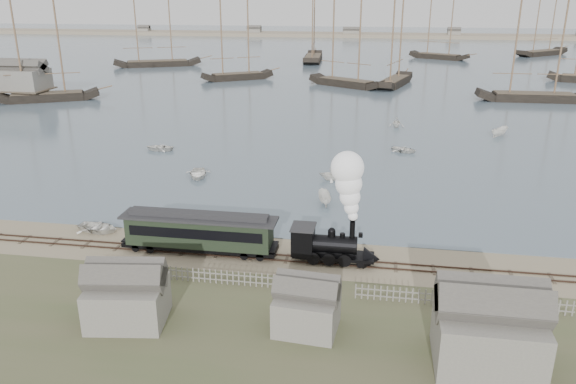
# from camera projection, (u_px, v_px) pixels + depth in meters

# --- Properties ---
(ground) EXTENTS (600.00, 600.00, 0.00)m
(ground) POSITION_uv_depth(u_px,v_px,m) (302.00, 250.00, 48.64)
(ground) COLOR gray
(ground) RESTS_ON ground
(harbor_water) EXTENTS (600.00, 336.00, 0.06)m
(harbor_water) POSITION_uv_depth(u_px,v_px,m) (366.00, 53.00, 206.65)
(harbor_water) COLOR #4D626F
(harbor_water) RESTS_ON ground
(rail_track) EXTENTS (120.00, 1.80, 0.16)m
(rail_track) POSITION_uv_depth(u_px,v_px,m) (298.00, 260.00, 46.77)
(rail_track) COLOR #3D2A21
(rail_track) RESTS_ON ground
(picket_fence_west) EXTENTS (19.00, 0.10, 1.20)m
(picket_fence_west) POSITION_uv_depth(u_px,v_px,m) (206.00, 283.00, 43.13)
(picket_fence_west) COLOR slate
(picket_fence_west) RESTS_ON ground
(picket_fence_east) EXTENTS (15.00, 0.10, 1.20)m
(picket_fence_east) POSITION_uv_depth(u_px,v_px,m) (461.00, 307.00, 39.76)
(picket_fence_east) COLOR slate
(picket_fence_east) RESTS_ON ground
(shed_left) EXTENTS (5.00, 4.00, 4.10)m
(shed_left) POSITION_uv_depth(u_px,v_px,m) (130.00, 321.00, 38.09)
(shed_left) COLOR slate
(shed_left) RESTS_ON ground
(shed_mid) EXTENTS (4.00, 3.50, 3.60)m
(shed_mid) POSITION_uv_depth(u_px,v_px,m) (306.00, 329.00, 37.18)
(shed_mid) COLOR slate
(shed_mid) RESTS_ON ground
(shed_right) EXTENTS (6.00, 5.00, 5.10)m
(shed_right) POSITION_uv_depth(u_px,v_px,m) (484.00, 364.00, 33.64)
(shed_right) COLOR slate
(shed_right) RESTS_ON ground
(far_spit) EXTENTS (500.00, 20.00, 1.80)m
(far_spit) POSITION_uv_depth(u_px,v_px,m) (371.00, 37.00, 281.02)
(far_spit) COLOR gray
(far_spit) RESTS_ON ground
(locomotive) EXTENTS (7.29, 2.72, 9.09)m
(locomotive) POSITION_uv_depth(u_px,v_px,m) (344.00, 216.00, 44.82)
(locomotive) COLOR black
(locomotive) RESTS_ON ground
(passenger_coach) EXTENTS (13.31, 2.57, 3.23)m
(passenger_coach) POSITION_uv_depth(u_px,v_px,m) (199.00, 231.00, 47.39)
(passenger_coach) COLOR black
(passenger_coach) RESTS_ON ground
(beached_dinghy) EXTENTS (3.52, 4.45, 0.83)m
(beached_dinghy) POSITION_uv_depth(u_px,v_px,m) (98.00, 227.00, 52.23)
(beached_dinghy) COLOR white
(beached_dinghy) RESTS_ON ground
(rowboat_0) EXTENTS (4.86, 4.00, 0.88)m
(rowboat_0) POSITION_uv_depth(u_px,v_px,m) (198.00, 174.00, 67.45)
(rowboat_0) COLOR white
(rowboat_0) RESTS_ON harbor_water
(rowboat_1) EXTENTS (2.63, 3.01, 1.54)m
(rowboat_1) POSITION_uv_depth(u_px,v_px,m) (331.00, 174.00, 66.23)
(rowboat_1) COLOR white
(rowboat_1) RESTS_ON harbor_water
(rowboat_2) EXTENTS (3.43, 1.97, 1.25)m
(rowboat_2) POSITION_uv_depth(u_px,v_px,m) (324.00, 198.00, 58.82)
(rowboat_2) COLOR white
(rowboat_2) RESTS_ON harbor_water
(rowboat_3) EXTENTS (3.80, 4.31, 0.74)m
(rowboat_3) POSITION_uv_depth(u_px,v_px,m) (404.00, 149.00, 78.09)
(rowboat_3) COLOR white
(rowboat_3) RESTS_ON harbor_water
(rowboat_5) EXTENTS (3.63, 3.50, 1.42)m
(rowboat_5) POSITION_uv_depth(u_px,v_px,m) (499.00, 132.00, 86.55)
(rowboat_5) COLOR white
(rowboat_5) RESTS_ON harbor_water
(rowboat_6) EXTENTS (2.83, 3.93, 0.81)m
(rowboat_6) POSITION_uv_depth(u_px,v_px,m) (159.00, 147.00, 78.99)
(rowboat_6) COLOR white
(rowboat_6) RESTS_ON harbor_water
(rowboat_7) EXTENTS (3.16, 2.78, 1.58)m
(rowboat_7) POSITION_uv_depth(u_px,v_px,m) (397.00, 122.00, 92.46)
(rowboat_7) COLOR white
(rowboat_7) RESTS_ON harbor_water
(schooner_0) EXTENTS (19.93, 13.34, 20.00)m
(schooner_0) POSITION_uv_depth(u_px,v_px,m) (41.00, 51.00, 111.68)
(schooner_0) COLOR black
(schooner_0) RESTS_ON harbor_water
(schooner_1) EXTENTS (17.54, 13.50, 20.00)m
(schooner_1) POSITION_uv_depth(u_px,v_px,m) (236.00, 39.00, 139.50)
(schooner_1) COLOR black
(schooner_1) RESTS_ON harbor_water
(schooner_2) EXTENTS (18.93, 14.07, 20.00)m
(schooner_2) POSITION_uv_depth(u_px,v_px,m) (347.00, 43.00, 129.36)
(schooner_2) COLOR black
(schooner_2) RESTS_ON harbor_water
(schooner_3) EXTENTS (9.88, 20.56, 20.00)m
(schooner_3) POSITION_uv_depth(u_px,v_px,m) (397.00, 42.00, 130.77)
(schooner_3) COLOR black
(schooner_3) RESTS_ON harbor_water
(schooner_4) EXTENTS (22.70, 5.80, 20.00)m
(schooner_4) POSITION_uv_depth(u_px,v_px,m) (540.00, 51.00, 111.45)
(schooner_4) COLOR black
(schooner_4) RESTS_ON harbor_water
(schooner_6) EXTENTS (25.67, 15.99, 20.00)m
(schooner_6) POSITION_uv_depth(u_px,v_px,m) (155.00, 32.00, 165.71)
(schooner_6) COLOR black
(schooner_6) RESTS_ON harbor_water
(schooner_7) EXTENTS (7.31, 25.31, 20.00)m
(schooner_7) POSITION_uv_depth(u_px,v_px,m) (313.00, 29.00, 178.42)
(schooner_7) COLOR black
(schooner_7) RESTS_ON harbor_water
(schooner_8) EXTENTS (19.66, 13.63, 20.00)m
(schooner_8) POSITION_uv_depth(u_px,v_px,m) (441.00, 28.00, 184.09)
(schooner_8) COLOR black
(schooner_8) RESTS_ON harbor_water
(schooner_9) EXTENTS (21.35, 19.84, 20.00)m
(schooner_9) POSITION_uv_depth(u_px,v_px,m) (546.00, 26.00, 195.03)
(schooner_9) COLOR black
(schooner_9) RESTS_ON harbor_water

